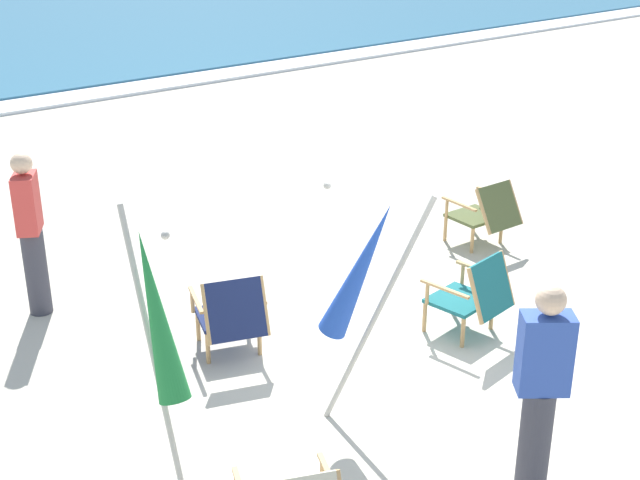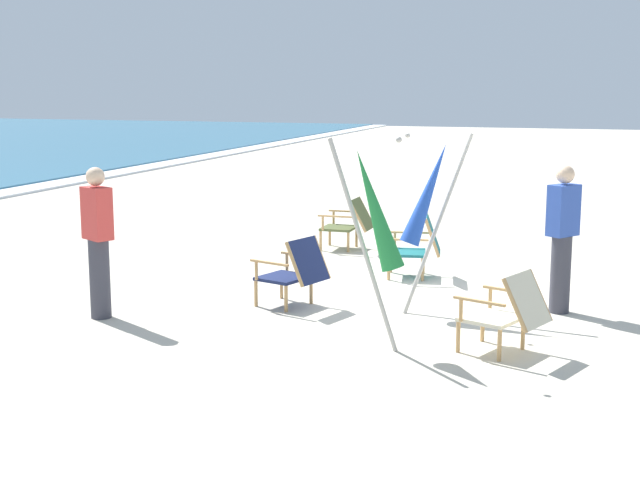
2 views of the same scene
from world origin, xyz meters
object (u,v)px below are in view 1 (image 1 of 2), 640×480
Objects in this scene: umbrella_furled_green at (157,319)px; umbrella_furled_blue at (361,273)px; beach_chair_far_center at (474,294)px; person_by_waterline at (540,393)px; beach_chair_back_right at (231,313)px; person_near_chairs at (31,233)px; beach_chair_mid_center at (485,212)px.

umbrella_furled_green reaches higher than umbrella_furled_blue.
person_by_waterline reaches higher than beach_chair_far_center.
beach_chair_far_center is 0.50× the size of person_by_waterline.
beach_chair_far_center is at bearing 4.67° from umbrella_furled_green.
beach_chair_far_center is at bearing 55.35° from person_by_waterline.
beach_chair_back_right is 2.00m from umbrella_furled_green.
beach_chair_far_center is 0.95× the size of beach_chair_back_right.
umbrella_furled_green is 2.58m from person_by_waterline.
person_by_waterline is (0.70, -2.85, 0.41)m from beach_chair_back_right.
umbrella_furled_blue reaches higher than person_near_chairs.
umbrella_furled_blue is at bearing -164.93° from beach_chair_far_center.
beach_chair_back_right is 0.53× the size of person_by_waterline.
beach_chair_mid_center is at bearing -16.88° from person_near_chairs.
person_by_waterline is at bearing -39.05° from umbrella_furled_green.
umbrella_furled_blue reaches higher than beach_chair_back_right.
beach_chair_back_right is 2.17m from person_near_chairs.
beach_chair_mid_center is 0.39× the size of umbrella_furled_green.
person_near_chairs is 1.00× the size of person_by_waterline.
umbrella_furled_blue reaches higher than beach_chair_far_center.
beach_chair_far_center is 0.50× the size of person_near_chairs.
beach_chair_far_center is (-1.59, -1.40, 0.01)m from beach_chair_mid_center.
umbrella_furled_blue is 1.54m from person_by_waterline.
umbrella_furled_green is at bearing -135.41° from beach_chair_back_right.
umbrella_furled_green is (-1.27, -1.25, 0.90)m from beach_chair_back_right.
person_near_chairs is (-1.37, 3.28, -0.46)m from umbrella_furled_blue.
beach_chair_far_center reaches higher than beach_chair_back_right.
beach_chair_mid_center is 3.60m from beach_chair_back_right.
beach_chair_far_center reaches higher than beach_chair_mid_center.
beach_chair_mid_center is 0.39× the size of umbrella_furled_blue.
beach_chair_mid_center is 0.48× the size of person_near_chairs.
person_near_chairs is at bearing 110.86° from person_by_waterline.
beach_chair_mid_center is 0.48× the size of person_by_waterline.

